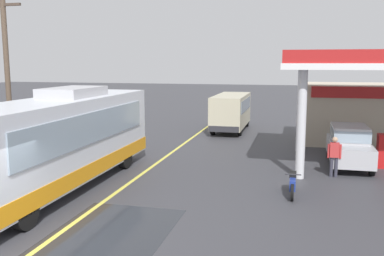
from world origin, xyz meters
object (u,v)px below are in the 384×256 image
Objects in this scene: coach_bus_main at (61,142)px; motorcycle_parked_forecourt at (293,183)px; minibus_opposing_lane at (231,109)px; pedestrian_near_pump at (334,155)px; car_at_pump at (349,144)px.

coach_bus_main reaches higher than motorcycle_parked_forecourt.
pedestrian_near_pump is at bearing -61.82° from minibus_opposing_lane.
pedestrian_near_pump is at bearing 60.98° from motorcycle_parked_forecourt.
car_at_pump is at bearing 29.88° from coach_bus_main.
minibus_opposing_lane is at bearing 118.18° from pedestrian_near_pump.
pedestrian_near_pump reaches higher than motorcycle_parked_forecourt.
pedestrian_near_pump is (1.60, 2.89, 0.49)m from motorcycle_parked_forecourt.
minibus_opposing_lane is 14.52m from motorcycle_parked_forecourt.
motorcycle_parked_forecourt is at bearing -119.02° from pedestrian_near_pump.
pedestrian_near_pump is at bearing 21.85° from coach_bus_main.
minibus_opposing_lane is at bearing 74.78° from coach_bus_main.
motorcycle_parked_forecourt is at bearing -115.45° from car_at_pump.
coach_bus_main is 6.13× the size of motorcycle_parked_forecourt.
car_at_pump is 2.53× the size of pedestrian_near_pump.
car_at_pump is (10.74, 6.17, -0.71)m from coach_bus_main.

